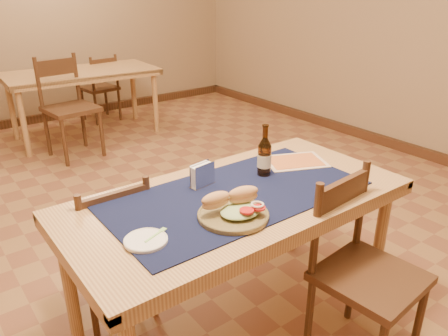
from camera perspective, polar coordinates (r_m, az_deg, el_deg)
room at (r=2.49m, az=-10.20°, el=16.99°), size 6.04×7.04×2.84m
main_table at (r=2.05m, az=1.69°, el=-5.57°), size 1.60×0.80×0.75m
placemat at (r=2.01m, az=1.71°, el=-3.44°), size 1.20×0.60×0.01m
baseboard at (r=2.95m, az=-8.33°, el=-10.03°), size 6.00×7.00×0.10m
back_table at (r=5.17m, az=-18.09°, el=11.11°), size 1.64×0.88×0.75m
chair_main_far at (r=2.30m, az=-14.66°, el=-9.89°), size 0.38×0.38×0.82m
chair_main_near at (r=2.10m, az=17.65°, el=-12.50°), size 0.45×0.45×0.90m
chair_back_near at (r=4.63m, az=-19.64°, el=7.67°), size 0.51×0.51×0.99m
chair_back_far at (r=5.76m, az=-15.79°, el=10.15°), size 0.43×0.43×0.83m
sandwich_plate at (r=1.81m, az=1.35°, el=-5.49°), size 0.30×0.30×0.11m
side_plate at (r=1.68m, az=-10.19°, el=-9.23°), size 0.17×0.17×0.01m
fork at (r=1.70m, az=-8.74°, el=-8.48°), size 0.11×0.06×0.00m
beer_bottle at (r=2.18m, az=5.30°, el=1.49°), size 0.07×0.07×0.26m
napkin_holder at (r=2.07m, az=-2.85°, el=-0.97°), size 0.14×0.07×0.12m
menu_card at (r=2.39m, az=9.25°, el=0.87°), size 0.38×0.34×0.01m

